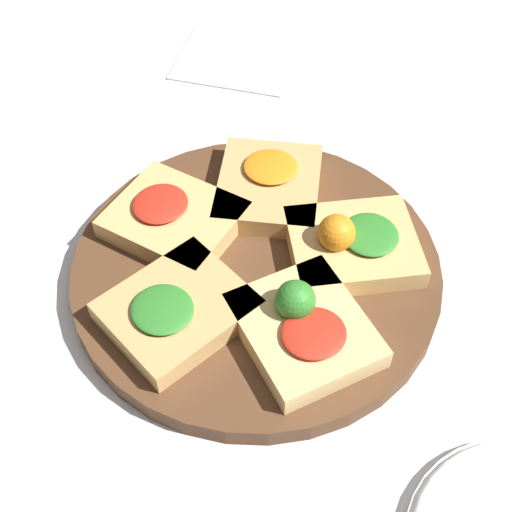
% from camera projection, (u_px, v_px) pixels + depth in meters
% --- Properties ---
extents(ground_plane, '(3.00, 3.00, 0.00)m').
position_uv_depth(ground_plane, '(256.00, 277.00, 0.70)').
color(ground_plane, silver).
extents(serving_board, '(0.36, 0.36, 0.02)m').
position_uv_depth(serving_board, '(256.00, 270.00, 0.69)').
color(serving_board, '#51331E').
rests_on(serving_board, ground_plane).
extents(focaccia_slice_0, '(0.16, 0.16, 0.03)m').
position_uv_depth(focaccia_slice_0, '(176.00, 310.00, 0.63)').
color(focaccia_slice_0, tan).
rests_on(focaccia_slice_0, serving_board).
extents(focaccia_slice_1, '(0.15, 0.16, 0.05)m').
position_uv_depth(focaccia_slice_1, '(304.00, 326.00, 0.62)').
color(focaccia_slice_1, '#DBB775').
rests_on(focaccia_slice_1, serving_board).
extents(focaccia_slice_2, '(0.14, 0.13, 0.05)m').
position_uv_depth(focaccia_slice_2, '(352.00, 243.00, 0.68)').
color(focaccia_slice_2, tan).
rests_on(focaccia_slice_2, serving_board).
extents(focaccia_slice_3, '(0.10, 0.12, 0.03)m').
position_uv_depth(focaccia_slice_3, '(268.00, 185.00, 0.73)').
color(focaccia_slice_3, tan).
rests_on(focaccia_slice_3, serving_board).
extents(focaccia_slice_4, '(0.15, 0.14, 0.03)m').
position_uv_depth(focaccia_slice_4, '(173.00, 218.00, 0.71)').
color(focaccia_slice_4, tan).
rests_on(focaccia_slice_4, serving_board).
extents(napkin_stack, '(0.16, 0.14, 0.01)m').
position_uv_depth(napkin_stack, '(236.00, 59.00, 0.93)').
color(napkin_stack, white).
rests_on(napkin_stack, ground_plane).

